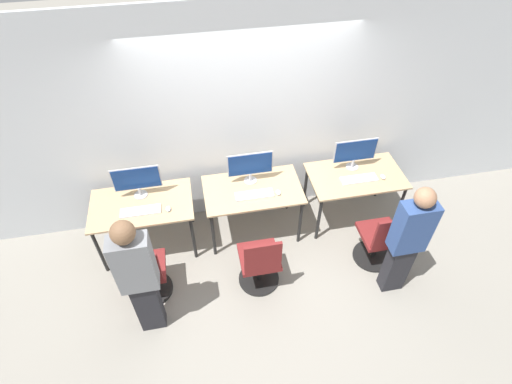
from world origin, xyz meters
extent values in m
plane|color=gray|center=(0.00, 0.00, 0.00)|extent=(20.00, 20.00, 0.00)
cube|color=silver|center=(0.00, 0.83, 1.40)|extent=(12.00, 0.05, 2.80)
cube|color=tan|center=(-1.32, 0.35, 0.74)|extent=(1.18, 0.70, 0.02)
cylinder|color=black|center=(-1.86, 0.05, 0.36)|extent=(0.04, 0.04, 0.73)
cylinder|color=black|center=(-0.78, 0.05, 0.36)|extent=(0.04, 0.04, 0.73)
cylinder|color=black|center=(-1.86, 0.65, 0.36)|extent=(0.04, 0.04, 0.73)
cylinder|color=black|center=(-0.78, 0.65, 0.36)|extent=(0.04, 0.04, 0.73)
cylinder|color=#B2B2B7|center=(-1.32, 0.50, 0.76)|extent=(0.16, 0.16, 0.01)
cylinder|color=#B2B2B7|center=(-1.32, 0.50, 0.82)|extent=(0.04, 0.04, 0.11)
cube|color=#B2B2B7|center=(-1.32, 0.50, 1.02)|extent=(0.55, 0.01, 0.31)
cube|color=navy|center=(-1.32, 0.50, 1.02)|extent=(0.52, 0.01, 0.29)
cube|color=silver|center=(-1.32, 0.23, 0.76)|extent=(0.46, 0.14, 0.02)
ellipsoid|color=silver|center=(-1.01, 0.20, 0.77)|extent=(0.06, 0.09, 0.03)
cylinder|color=black|center=(-1.33, -0.34, 0.01)|extent=(0.48, 0.48, 0.03)
cylinder|color=black|center=(-1.33, -0.34, 0.22)|extent=(0.04, 0.04, 0.39)
cube|color=maroon|center=(-1.33, -0.34, 0.44)|extent=(0.44, 0.44, 0.05)
cube|color=maroon|center=(-1.33, -0.54, 0.69)|extent=(0.40, 0.04, 0.44)
cube|color=#232328|center=(-1.30, -0.76, 0.38)|extent=(0.25, 0.16, 0.76)
cube|color=slate|center=(-1.30, -0.76, 1.09)|extent=(0.36, 0.20, 0.66)
sphere|color=brown|center=(-1.30, -0.76, 1.53)|extent=(0.22, 0.22, 0.22)
cube|color=tan|center=(0.00, 0.35, 0.74)|extent=(1.18, 0.70, 0.02)
cylinder|color=black|center=(-0.54, 0.05, 0.36)|extent=(0.04, 0.04, 0.73)
cylinder|color=black|center=(0.54, 0.05, 0.36)|extent=(0.04, 0.04, 0.73)
cylinder|color=black|center=(-0.54, 0.65, 0.36)|extent=(0.04, 0.04, 0.73)
cylinder|color=black|center=(0.54, 0.65, 0.36)|extent=(0.04, 0.04, 0.73)
cylinder|color=#B2B2B7|center=(0.00, 0.50, 0.76)|extent=(0.16, 0.16, 0.01)
cylinder|color=#B2B2B7|center=(0.00, 0.50, 0.82)|extent=(0.04, 0.04, 0.11)
cube|color=#B2B2B7|center=(0.00, 0.50, 1.02)|extent=(0.55, 0.01, 0.31)
cube|color=navy|center=(0.00, 0.50, 1.02)|extent=(0.52, 0.01, 0.29)
cube|color=silver|center=(0.00, 0.24, 0.76)|extent=(0.46, 0.14, 0.02)
ellipsoid|color=silver|center=(0.29, 0.22, 0.77)|extent=(0.06, 0.09, 0.03)
cylinder|color=black|center=(-0.08, -0.43, 0.01)|extent=(0.48, 0.48, 0.03)
cylinder|color=black|center=(-0.08, -0.43, 0.22)|extent=(0.04, 0.04, 0.39)
cube|color=maroon|center=(-0.08, -0.43, 0.44)|extent=(0.44, 0.44, 0.05)
cube|color=maroon|center=(-0.08, -0.63, 0.69)|extent=(0.40, 0.04, 0.44)
cube|color=tan|center=(1.32, 0.35, 0.74)|extent=(1.18, 0.70, 0.02)
cylinder|color=black|center=(0.78, 0.05, 0.36)|extent=(0.04, 0.04, 0.73)
cylinder|color=black|center=(1.86, 0.05, 0.36)|extent=(0.04, 0.04, 0.73)
cylinder|color=black|center=(0.78, 0.65, 0.36)|extent=(0.04, 0.04, 0.73)
cylinder|color=black|center=(1.86, 0.65, 0.36)|extent=(0.04, 0.04, 0.73)
cylinder|color=#B2B2B7|center=(1.32, 0.51, 0.76)|extent=(0.16, 0.16, 0.01)
cylinder|color=#B2B2B7|center=(1.32, 0.51, 0.82)|extent=(0.04, 0.04, 0.11)
cube|color=#B2B2B7|center=(1.32, 0.51, 1.02)|extent=(0.55, 0.01, 0.31)
cube|color=navy|center=(1.32, 0.50, 1.02)|extent=(0.52, 0.01, 0.29)
cube|color=silver|center=(1.32, 0.26, 0.76)|extent=(0.46, 0.14, 0.02)
ellipsoid|color=silver|center=(1.62, 0.24, 0.77)|extent=(0.06, 0.09, 0.03)
cylinder|color=black|center=(1.38, -0.38, 0.01)|extent=(0.48, 0.48, 0.03)
cylinder|color=black|center=(1.38, -0.38, 0.22)|extent=(0.04, 0.04, 0.39)
cube|color=maroon|center=(1.38, -0.38, 0.44)|extent=(0.44, 0.44, 0.05)
cube|color=maroon|center=(1.38, -0.58, 0.69)|extent=(0.40, 0.04, 0.44)
cube|color=#232328|center=(1.42, -0.80, 0.36)|extent=(0.25, 0.16, 0.73)
cube|color=navy|center=(1.42, -0.80, 1.04)|extent=(0.36, 0.20, 0.63)
sphere|color=#9E7051|center=(1.42, -0.80, 1.46)|extent=(0.21, 0.21, 0.21)
camera|label=1|loc=(-0.62, -3.06, 4.09)|focal=28.00mm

